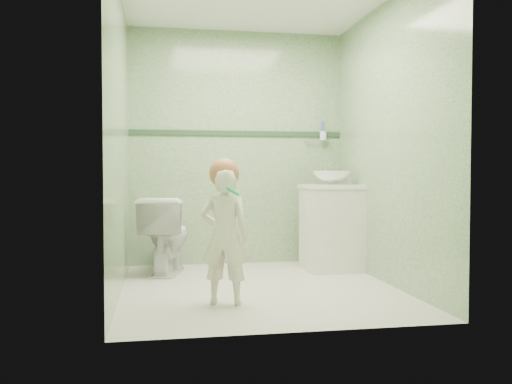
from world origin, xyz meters
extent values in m
plane|color=silver|center=(0.00, 0.00, 0.00)|extent=(2.50, 2.50, 0.00)
cube|color=#6B9469|center=(0.00, 1.25, 1.20)|extent=(2.20, 0.04, 2.40)
cube|color=#6B9469|center=(0.00, -1.25, 1.20)|extent=(2.20, 0.04, 2.40)
cube|color=#6B9469|center=(-1.10, 0.00, 1.20)|extent=(0.04, 2.50, 2.40)
cube|color=#6B9469|center=(1.10, 0.00, 1.20)|extent=(0.04, 2.50, 2.40)
cube|color=#28452B|center=(0.00, 1.24, 1.35)|extent=(2.20, 0.02, 0.05)
cube|color=silver|center=(0.84, 0.70, 0.40)|extent=(0.52, 0.50, 0.80)
cube|color=white|center=(0.84, 0.70, 0.81)|extent=(0.54, 0.52, 0.04)
imported|color=white|center=(0.84, 0.70, 0.89)|extent=(0.37, 0.37, 0.13)
cylinder|color=silver|center=(0.84, 0.90, 0.95)|extent=(0.03, 0.03, 0.18)
cylinder|color=silver|center=(0.84, 0.85, 1.03)|extent=(0.02, 0.12, 0.02)
cylinder|color=silver|center=(0.84, 1.20, 1.28)|extent=(0.26, 0.02, 0.02)
cylinder|color=silver|center=(0.90, 1.18, 1.33)|extent=(0.07, 0.07, 0.09)
cylinder|color=blue|center=(0.88, 1.19, 1.40)|extent=(0.01, 0.01, 0.17)
cylinder|color=#BE3D44|center=(0.91, 1.19, 1.40)|extent=(0.01, 0.01, 0.17)
cylinder|color=purple|center=(0.90, 1.16, 1.40)|extent=(0.01, 0.01, 0.17)
cylinder|color=blue|center=(0.89, 1.17, 1.40)|extent=(0.01, 0.01, 0.17)
imported|color=white|center=(-0.74, 0.80, 0.36)|extent=(0.55, 0.78, 0.72)
imported|color=beige|center=(-0.34, -0.49, 0.49)|extent=(0.41, 0.33, 0.97)
sphere|color=#B1653F|center=(-0.34, -0.46, 0.94)|extent=(0.22, 0.22, 0.22)
cylinder|color=#029A62|center=(-0.30, -0.63, 0.81)|extent=(0.11, 0.11, 0.06)
cube|color=white|center=(-0.34, -0.57, 0.85)|extent=(0.03, 0.03, 0.02)
camera|label=1|loc=(-0.79, -4.32, 0.94)|focal=38.08mm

